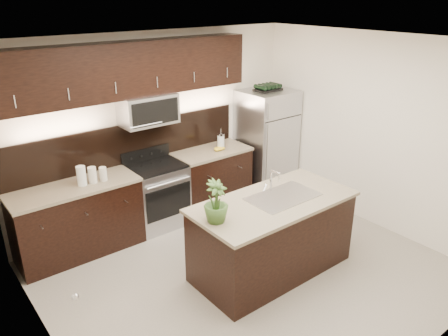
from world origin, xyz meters
The scene contains 12 objects.
ground centered at (0.00, 0.00, 0.00)m, with size 4.50×4.50×0.00m, color gray.
room_walls centered at (-0.11, -0.04, 1.70)m, with size 4.52×4.02×2.71m.
counter_run centered at (-0.46, 1.69, 0.47)m, with size 3.51×0.65×0.94m.
upper_fixtures centered at (-0.43, 1.84, 2.14)m, with size 3.49×0.40×1.66m.
island centered at (0.25, -0.14, 0.47)m, with size 1.96×0.96×0.94m.
sink_faucet centered at (0.40, -0.13, 0.96)m, with size 0.84×0.50×0.28m.
refrigerator centered at (1.80, 1.63, 0.86)m, with size 0.83×0.75×1.72m, color #B2B2B7.
wine_rack centered at (1.80, 1.63, 1.76)m, with size 0.42×0.26×0.10m.
plant centered at (-0.56, -0.12, 1.17)m, with size 0.26×0.26×0.46m, color #335120.
canisters centered at (-1.21, 1.63, 1.05)m, with size 0.37×0.13×0.25m.
french_press centered at (0.86, 1.64, 1.06)m, with size 0.11×0.11×0.32m.
bananas centered at (0.75, 1.61, 0.97)m, with size 0.18×0.14×0.06m, color yellow.
Camera 1 is at (-2.99, -3.33, 3.17)m, focal length 35.00 mm.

